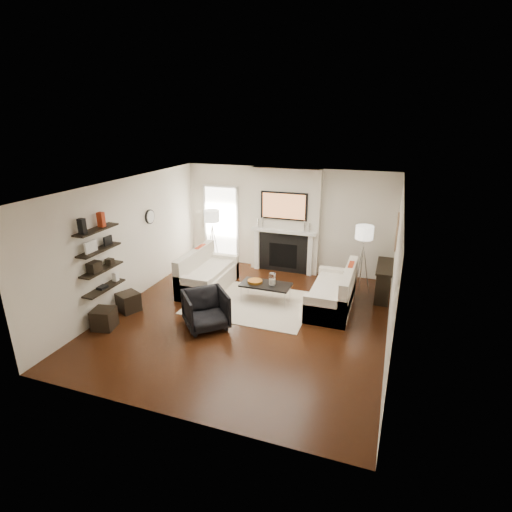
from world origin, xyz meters
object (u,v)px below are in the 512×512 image
(loveseat_left_base, at_px, (209,280))
(loveseat_right_base, at_px, (331,299))
(lamp_right_shade, at_px, (364,232))
(coffee_table, at_px, (266,285))
(lamp_left_shade, at_px, (212,216))
(armchair, at_px, (206,308))
(ottoman_near, at_px, (129,302))

(loveseat_left_base, xyz_separation_m, loveseat_right_base, (2.93, -0.03, 0.00))
(lamp_right_shade, bearing_deg, loveseat_right_base, -115.28)
(lamp_right_shade, bearing_deg, coffee_table, -147.35)
(loveseat_left_base, height_order, lamp_left_shade, lamp_left_shade)
(loveseat_left_base, relative_size, armchair, 2.23)
(coffee_table, height_order, ottoman_near, coffee_table)
(loveseat_left_base, distance_m, lamp_right_shade, 3.78)
(loveseat_left_base, height_order, ottoman_near, loveseat_left_base)
(lamp_left_shade, height_order, lamp_right_shade, same)
(lamp_left_shade, relative_size, lamp_right_shade, 1.00)
(armchair, bearing_deg, coffee_table, 21.29)
(loveseat_left_base, height_order, loveseat_right_base, same)
(armchair, relative_size, ottoman_near, 2.02)
(armchair, bearing_deg, lamp_right_shade, 3.47)
(lamp_left_shade, relative_size, ottoman_near, 1.00)
(coffee_table, height_order, lamp_left_shade, lamp_left_shade)
(coffee_table, relative_size, armchair, 1.36)
(loveseat_right_base, distance_m, coffee_table, 1.45)
(coffee_table, height_order, armchair, armchair)
(ottoman_near, bearing_deg, loveseat_right_base, 21.29)
(loveseat_left_base, xyz_separation_m, coffee_table, (1.50, -0.21, 0.19))
(loveseat_left_base, relative_size, lamp_right_shade, 4.50)
(ottoman_near, bearing_deg, armchair, -2.37)
(loveseat_left_base, bearing_deg, loveseat_right_base, -0.67)
(loveseat_left_base, height_order, armchair, armchair)
(loveseat_right_base, height_order, ottoman_near, loveseat_right_base)
(lamp_left_shade, distance_m, ottoman_near, 3.21)
(lamp_left_shade, bearing_deg, ottoman_near, -102.11)
(armchair, bearing_deg, loveseat_left_base, 72.51)
(loveseat_right_base, xyz_separation_m, ottoman_near, (-4.02, -1.57, -0.01))
(loveseat_left_base, relative_size, lamp_left_shade, 4.50)
(armchair, height_order, lamp_right_shade, lamp_right_shade)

